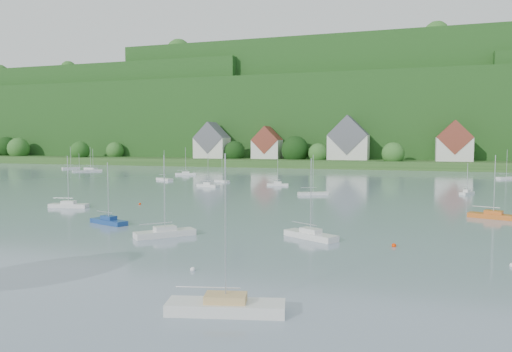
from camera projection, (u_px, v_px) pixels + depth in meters
The scene contains 17 objects.
far_shore_strip at pixel (340, 162), 214.32m from camera, with size 600.00×60.00×3.00m, color #264C1C.
forested_ridge at pixel (359, 119), 277.73m from camera, with size 620.00×181.22×69.89m.
village_building_0 at pixel (212, 143), 218.28m from camera, with size 14.00×10.40×16.00m.
village_building_1 at pixel (267, 145), 212.56m from camera, with size 12.00×9.36×14.00m.
village_building_2 at pixel (349, 142), 200.77m from camera, with size 16.00×11.44×18.00m.
village_building_3 at pixel (454, 144), 186.66m from camera, with size 13.00×10.40×15.50m.
near_sailboat_1 at pixel (109, 221), 64.03m from camera, with size 6.15×3.59×8.02m.
near_sailboat_2 at pixel (226, 306), 30.91m from camera, with size 7.74×3.77×10.07m.
near_sailboat_3 at pixel (165, 232), 55.68m from camera, with size 6.07×6.31×9.24m.
near_sailboat_4 at pixel (311, 234), 54.54m from camera, with size 6.63×4.94×8.92m.
near_sailboat_5 at pixel (493, 215), 68.42m from camera, with size 6.80×3.96×8.86m.
near_sailboat_6 at pixel (69, 205), 79.69m from camera, with size 6.45×2.98×8.40m.
mooring_buoy_1 at pixel (193, 271), 41.04m from camera, with size 0.42×0.42×0.42m, color white.
mooring_buoy_2 at pixel (394, 247), 50.33m from camera, with size 0.47×0.47×0.47m, color #F73200.
mooring_buoy_3 at pixel (140, 205), 83.46m from camera, with size 0.39×0.39×0.39m, color #F73200.
mooring_buoy_4 at pixel (512, 267), 42.44m from camera, with size 0.41×0.41×0.41m, color white.
far_sailboat_cluster at pixel (299, 177), 139.45m from camera, with size 197.44×66.53×8.71m.
Camera 1 is at (30.88, -15.14, 10.88)m, focal length 34.52 mm.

